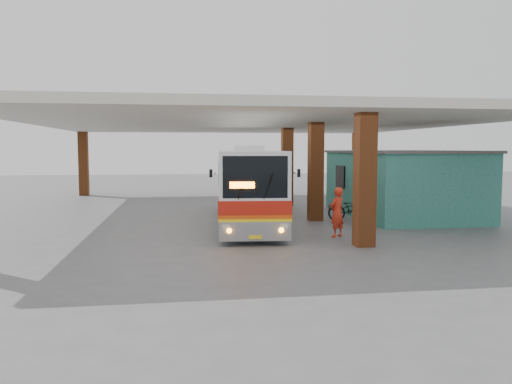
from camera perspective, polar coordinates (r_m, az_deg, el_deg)
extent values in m
plane|color=#515154|center=(18.98, 0.39, -4.71)|extent=(90.00, 90.00, 0.00)
cube|color=brown|center=(16.60, 12.33, 1.34)|extent=(0.60, 0.60, 4.35)
cube|color=brown|center=(22.30, 6.83, 2.32)|extent=(0.60, 0.60, 4.35)
cube|color=brown|center=(28.13, 3.58, 2.89)|extent=(0.60, 0.60, 4.35)
cube|color=brown|center=(36.10, -19.11, 3.08)|extent=(0.60, 0.60, 4.35)
cube|color=brown|center=(37.77, 11.45, 3.33)|extent=(0.60, 0.60, 4.35)
cube|color=beige|center=(25.25, -0.79, 7.94)|extent=(21.00, 23.00, 0.30)
cube|color=#2B6C65|center=(24.83, 16.25, 0.86)|extent=(5.00, 8.00, 3.00)
cube|color=#4F4F4F|center=(24.78, 16.34, 4.44)|extent=(5.20, 8.20, 0.12)
cube|color=#123231|center=(22.52, 12.00, -0.60)|extent=(0.08, 0.95, 2.10)
cube|color=black|center=(25.28, 9.64, 1.74)|extent=(0.08, 1.20, 1.00)
cube|color=black|center=(25.28, 9.58, 1.74)|extent=(0.04, 1.30, 1.10)
cube|color=silver|center=(21.72, -0.99, 1.27)|extent=(3.33, 11.46, 2.64)
cube|color=silver|center=(20.74, -0.88, 5.00)|extent=(1.37, 2.91, 0.24)
cube|color=gray|center=(16.42, -0.12, -4.40)|extent=(2.40, 0.58, 0.66)
cube|color=red|center=(21.76, -0.99, -0.09)|extent=(3.37, 11.47, 0.47)
cube|color=#DF480C|center=(21.79, -0.99, -0.87)|extent=(3.37, 11.47, 0.12)
cube|color=yellow|center=(21.80, -0.99, -1.15)|extent=(3.37, 11.47, 0.09)
cube|color=black|center=(16.10, -0.09, 1.72)|extent=(2.11, 0.28, 1.37)
cube|color=black|center=(22.43, -4.12, 2.58)|extent=(0.79, 8.45, 0.85)
cube|color=black|center=(22.53, 1.94, 2.60)|extent=(0.79, 8.45, 0.85)
cube|color=#FF5905|center=(16.03, -1.59, 0.79)|extent=(0.80, 0.12, 0.21)
sphere|color=orange|center=(16.19, -3.08, -4.44)|extent=(0.17, 0.17, 0.17)
sphere|color=orange|center=(16.29, 2.91, -4.38)|extent=(0.17, 0.17, 0.17)
cube|color=yellow|center=(16.25, -0.07, -5.18)|extent=(0.42, 0.07, 0.11)
cylinder|color=black|center=(17.91, -3.61, -3.78)|extent=(0.38, 0.96, 0.94)
cylinder|color=black|center=(18.01, 2.76, -3.72)|extent=(0.38, 0.96, 0.94)
cylinder|color=black|center=(25.10, -3.61, -1.26)|extent=(0.38, 0.96, 0.94)
cylinder|color=black|center=(25.18, 0.94, -1.23)|extent=(0.38, 0.96, 0.94)
cylinder|color=black|center=(26.32, -3.60, -0.97)|extent=(0.38, 0.96, 0.94)
cylinder|color=black|center=(26.39, 0.73, -0.95)|extent=(0.38, 0.96, 0.94)
imported|color=black|center=(22.21, 11.07, -1.89)|extent=(2.33, 1.45, 1.15)
imported|color=red|center=(18.25, 9.24, -2.31)|extent=(0.79, 0.73, 1.80)
cube|color=#AE121E|center=(26.52, 8.85, -1.50)|extent=(0.52, 0.52, 0.06)
cube|color=#AE121E|center=(26.59, 9.19, -0.90)|extent=(0.16, 0.42, 0.60)
cylinder|color=black|center=(26.30, 8.74, -1.84)|extent=(0.03, 0.03, 0.20)
cylinder|color=black|center=(26.49, 9.36, -1.80)|extent=(0.03, 0.03, 0.20)
cylinder|color=black|center=(26.59, 8.34, -1.76)|extent=(0.03, 0.03, 0.20)
cylinder|color=black|center=(26.77, 8.96, -1.72)|extent=(0.03, 0.03, 0.20)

